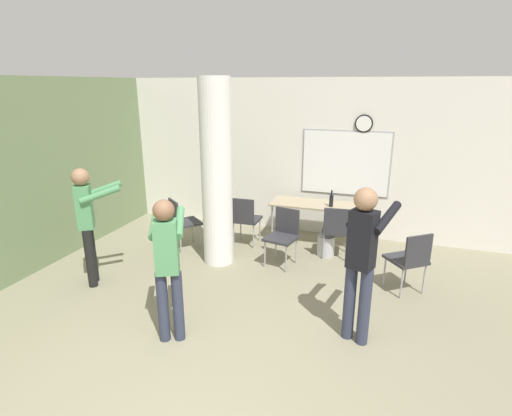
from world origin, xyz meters
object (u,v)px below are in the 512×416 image
object	(u,v)px
chair_table_front	(283,233)
chair_table_left	(245,217)
bottle_on_table	(331,200)
person_watching_back	(88,218)
person_playing_front	(167,260)
person_playing_side	(362,254)
chair_table_right	(336,228)
chair_near_pillar	(182,220)
folding_table	(317,207)
chair_mid_room	(410,258)

from	to	relation	value
chair_table_front	chair_table_left	world-z (taller)	same
bottle_on_table	chair_table_front	distance (m)	1.14
person_watching_back	person_playing_front	world-z (taller)	person_watching_back
person_playing_side	chair_table_right	bearing A→B (deg)	103.55
chair_near_pillar	bottle_on_table	bearing A→B (deg)	19.83
bottle_on_table	chair_table_left	bearing A→B (deg)	-164.36
chair_near_pillar	person_playing_front	world-z (taller)	person_playing_front
chair_near_pillar	chair_table_right	xyz separation A→B (m)	(2.52, 0.41, 0.00)
folding_table	person_playing_side	world-z (taller)	person_playing_side
folding_table	chair_table_left	xyz separation A→B (m)	(-1.15, -0.48, -0.16)
bottle_on_table	person_playing_side	xyz separation A→B (m)	(0.66, -2.53, 0.19)
chair_near_pillar	person_playing_front	xyz separation A→B (m)	(1.10, -2.30, 0.43)
bottle_on_table	chair_table_front	xyz separation A→B (m)	(-0.58, -0.92, -0.32)
chair_near_pillar	chair_table_right	world-z (taller)	same
chair_mid_room	person_watching_back	distance (m)	4.32
chair_mid_room	chair_table_right	distance (m)	1.35
chair_table_front	person_watching_back	xyz separation A→B (m)	(-2.34, -1.44, 0.46)
chair_table_left	person_playing_side	xyz separation A→B (m)	(2.05, -2.14, 0.51)
folding_table	chair_table_front	size ratio (longest dim) A/B	1.83
chair_near_pillar	chair_mid_room	distance (m)	3.61
chair_mid_room	chair_table_left	distance (m)	2.76
folding_table	person_playing_side	size ratio (longest dim) A/B	0.92
person_playing_side	chair_table_front	bearing A→B (deg)	127.75
chair_mid_room	bottle_on_table	bearing A→B (deg)	133.96
folding_table	person_watching_back	world-z (taller)	person_watching_back
chair_near_pillar	person_playing_front	size ratio (longest dim) A/B	0.54
chair_table_right	person_playing_side	xyz separation A→B (m)	(0.50, -2.09, 0.51)
bottle_on_table	chair_near_pillar	xyz separation A→B (m)	(-2.36, -0.85, -0.32)
chair_table_left	person_playing_front	world-z (taller)	person_playing_front
chair_table_right	chair_table_left	size ratio (longest dim) A/B	1.00
bottle_on_table	chair_table_right	distance (m)	0.56
chair_table_front	chair_mid_room	bearing A→B (deg)	-11.00
folding_table	chair_near_pillar	distance (m)	2.32
person_watching_back	person_playing_front	size ratio (longest dim) A/B	1.03
chair_table_left	person_playing_front	distance (m)	2.80
chair_table_right	folding_table	bearing A→B (deg)	127.19
chair_table_front	chair_table_left	distance (m)	0.96
chair_table_left	person_watching_back	world-z (taller)	person_watching_back
chair_table_left	person_playing_front	size ratio (longest dim) A/B	0.54
chair_table_left	chair_mid_room	bearing A→B (deg)	-18.64
chair_mid_room	chair_table_left	world-z (taller)	same
chair_table_left	person_watching_back	size ratio (longest dim) A/B	0.53
person_playing_side	chair_near_pillar	bearing A→B (deg)	150.92
bottle_on_table	folding_table	bearing A→B (deg)	159.06
chair_near_pillar	chair_table_front	world-z (taller)	same
chair_table_front	person_playing_side	bearing A→B (deg)	-52.25
chair_table_right	person_playing_front	size ratio (longest dim) A/B	0.54
chair_mid_room	person_playing_front	bearing A→B (deg)	-142.95
bottle_on_table	person_watching_back	xyz separation A→B (m)	(-2.93, -2.36, 0.14)
chair_table_front	person_watching_back	bearing A→B (deg)	-148.40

